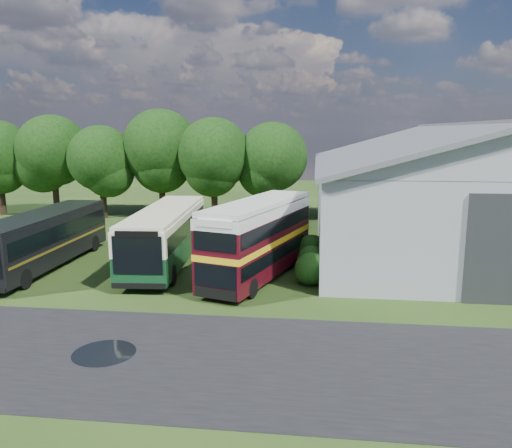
# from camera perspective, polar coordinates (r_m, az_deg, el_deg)

# --- Properties ---
(ground) EXTENTS (120.00, 120.00, 0.00)m
(ground) POSITION_cam_1_polar(r_m,az_deg,el_deg) (20.88, -9.76, -11.10)
(ground) COLOR #1A3310
(ground) RESTS_ON ground
(asphalt_road) EXTENTS (60.00, 8.00, 0.02)m
(asphalt_road) POSITION_cam_1_polar(r_m,az_deg,el_deg) (17.56, -2.88, -15.31)
(asphalt_road) COLOR black
(asphalt_road) RESTS_ON ground
(puddle) EXTENTS (2.20, 2.20, 0.01)m
(puddle) POSITION_cam_1_polar(r_m,az_deg,el_deg) (18.79, -16.96, -13.97)
(puddle) COLOR black
(puddle) RESTS_ON ground
(storage_shed) EXTENTS (18.80, 24.80, 8.15)m
(storage_shed) POSITION_cam_1_polar(r_m,az_deg,el_deg) (35.94, 21.82, 4.26)
(storage_shed) COLOR gray
(storage_shed) RESTS_ON ground
(tree_left_a) EXTENTS (6.46, 6.46, 9.12)m
(tree_left_a) POSITION_cam_1_polar(r_m,az_deg,el_deg) (49.19, -22.21, 7.74)
(tree_left_a) COLOR black
(tree_left_a) RESTS_ON ground
(tree_left_b) EXTENTS (5.78, 5.78, 8.16)m
(tree_left_b) POSITION_cam_1_polar(r_m,az_deg,el_deg) (46.10, -17.27, 7.13)
(tree_left_b) COLOR black
(tree_left_b) RESTS_ON ground
(tree_mid) EXTENTS (6.80, 6.80, 9.60)m
(tree_mid) POSITION_cam_1_polar(r_m,az_deg,el_deg) (45.50, -10.84, 8.56)
(tree_mid) COLOR black
(tree_mid) RESTS_ON ground
(tree_right_a) EXTENTS (6.26, 6.26, 8.83)m
(tree_right_a) POSITION_cam_1_polar(r_m,az_deg,el_deg) (43.29, -4.84, 7.95)
(tree_right_a) COLOR black
(tree_right_a) RESTS_ON ground
(tree_right_b) EXTENTS (5.98, 5.98, 8.45)m
(tree_right_b) POSITION_cam_1_polar(r_m,az_deg,el_deg) (43.38, 1.92, 7.66)
(tree_right_b) COLOR black
(tree_right_b) RESTS_ON ground
(shrub_front) EXTENTS (1.70, 1.70, 1.70)m
(shrub_front) POSITION_cam_1_polar(r_m,az_deg,el_deg) (25.73, 6.29, -6.80)
(shrub_front) COLOR #194714
(shrub_front) RESTS_ON ground
(shrub_mid) EXTENTS (1.60, 1.60, 1.60)m
(shrub_mid) POSITION_cam_1_polar(r_m,az_deg,el_deg) (27.64, 6.34, -5.56)
(shrub_mid) COLOR #194714
(shrub_mid) RESTS_ON ground
(shrub_back) EXTENTS (1.80, 1.80, 1.80)m
(shrub_back) POSITION_cam_1_polar(r_m,az_deg,el_deg) (29.57, 6.38, -4.49)
(shrub_back) COLOR #194714
(shrub_back) RESTS_ON ground
(bus_green_single) EXTENTS (3.53, 11.94, 3.25)m
(bus_green_single) POSITION_cam_1_polar(r_m,az_deg,el_deg) (29.47, -10.22, -1.19)
(bus_green_single) COLOR black
(bus_green_single) RESTS_ON ground
(bus_maroon_double) EXTENTS (5.17, 9.84, 4.11)m
(bus_maroon_double) POSITION_cam_1_polar(r_m,az_deg,el_deg) (26.20, 0.29, -1.78)
(bus_maroon_double) COLOR black
(bus_maroon_double) RESTS_ON ground
(bus_dark_single) EXTENTS (2.69, 11.28, 3.11)m
(bus_dark_single) POSITION_cam_1_polar(r_m,az_deg,el_deg) (30.73, -23.15, -1.54)
(bus_dark_single) COLOR black
(bus_dark_single) RESTS_ON ground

